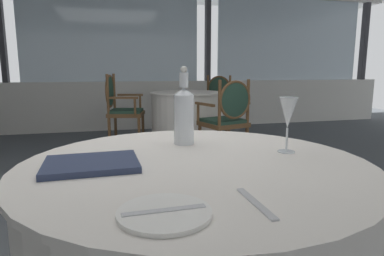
# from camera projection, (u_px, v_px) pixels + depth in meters

# --- Properties ---
(ground_plane) EXTENTS (14.02, 14.02, 0.00)m
(ground_plane) POSITION_uv_depth(u_px,v_px,m) (137.00, 236.00, 2.15)
(ground_plane) COLOR #4C5156
(window_wall_far) EXTENTS (10.79, 0.14, 2.65)m
(window_wall_far) POSITION_uv_depth(u_px,v_px,m) (114.00, 69.00, 5.77)
(window_wall_far) COLOR silver
(window_wall_far) RESTS_ON ground_plane
(side_plate) EXTENTS (0.21, 0.21, 0.01)m
(side_plate) POSITION_uv_depth(u_px,v_px,m) (164.00, 213.00, 0.71)
(side_plate) COLOR white
(side_plate) RESTS_ON foreground_table
(butter_knife) EXTENTS (0.18, 0.02, 0.00)m
(butter_knife) POSITION_uv_depth(u_px,v_px,m) (164.00, 211.00, 0.71)
(butter_knife) COLOR silver
(butter_knife) RESTS_ON foreground_table
(dinner_fork) EXTENTS (0.02, 0.19, 0.00)m
(dinner_fork) POSITION_uv_depth(u_px,v_px,m) (256.00, 203.00, 0.77)
(dinner_fork) COLOR silver
(dinner_fork) RESTS_ON foreground_table
(water_bottle) EXTENTS (0.08, 0.08, 0.32)m
(water_bottle) POSITION_uv_depth(u_px,v_px,m) (184.00, 114.00, 1.38)
(water_bottle) COLOR white
(water_bottle) RESTS_ON foreground_table
(wine_glass) EXTENTS (0.07, 0.07, 0.21)m
(wine_glass) POSITION_uv_depth(u_px,v_px,m) (288.00, 114.00, 1.23)
(wine_glass) COLOR white
(wine_glass) RESTS_ON foreground_table
(menu_book) EXTENTS (0.30, 0.24, 0.02)m
(menu_book) POSITION_uv_depth(u_px,v_px,m) (91.00, 164.00, 1.07)
(menu_book) COLOR #2D3856
(menu_book) RESTS_ON foreground_table
(background_table_0) EXTENTS (1.02, 1.02, 0.75)m
(background_table_0) POSITION_uv_depth(u_px,v_px,m) (187.00, 119.00, 4.67)
(background_table_0) COLOR white
(background_table_0) RESTS_ON ground_plane
(dining_chair_0_0) EXTENTS (0.56, 0.61, 1.00)m
(dining_chair_0_0) POSITION_uv_depth(u_px,v_px,m) (119.00, 104.00, 4.62)
(dining_chair_0_0) COLOR brown
(dining_chair_0_0) RESTS_ON ground_plane
(dining_chair_0_1) EXTENTS (0.62, 0.57, 0.95)m
(dining_chair_0_1) POSITION_uv_depth(u_px,v_px,m) (228.00, 114.00, 3.85)
(dining_chair_0_1) COLOR brown
(dining_chair_0_1) RESTS_ON ground_plane
(dining_chair_0_2) EXTENTS (0.66, 0.66, 0.96)m
(dining_chair_0_2) POSITION_uv_depth(u_px,v_px,m) (216.00, 100.00, 5.45)
(dining_chair_0_2) COLOR brown
(dining_chair_0_2) RESTS_ON ground_plane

